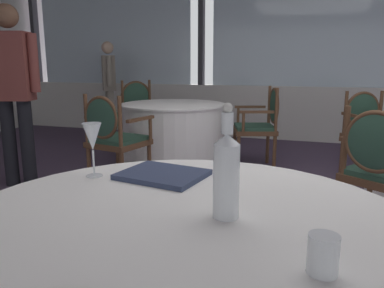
{
  "coord_description": "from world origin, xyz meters",
  "views": [
    {
      "loc": [
        0.18,
        -2.45,
        1.18
      ],
      "look_at": [
        -0.24,
        -1.16,
        0.89
      ],
      "focal_mm": 35.18,
      "sensor_mm": 36.0,
      "label": 1
    }
  ],
  "objects_px": {
    "water_bottle": "(226,173)",
    "wine_glass": "(92,138)",
    "dining_chair_0_2": "(262,121)",
    "diner_person_1": "(13,85)",
    "dining_chair_1_2": "(383,165)",
    "dining_chair_0_1": "(113,134)",
    "diner_person_0": "(109,83)",
    "dining_chair_1_1": "(368,127)",
    "menu_book": "(163,175)",
    "water_tumbler": "(323,254)",
    "dining_chair_0_0": "(140,111)"
  },
  "relations": [
    {
      "from": "water_bottle",
      "to": "wine_glass",
      "type": "xyz_separation_m",
      "value": [
        -0.59,
        0.24,
        0.02
      ]
    },
    {
      "from": "dining_chair_0_2",
      "to": "diner_person_1",
      "type": "relative_size",
      "value": 0.54
    },
    {
      "from": "dining_chair_0_2",
      "to": "dining_chair_1_2",
      "type": "relative_size",
      "value": 1.02
    },
    {
      "from": "dining_chair_0_1",
      "to": "diner_person_0",
      "type": "relative_size",
      "value": 0.59
    },
    {
      "from": "water_bottle",
      "to": "dining_chair_1_1",
      "type": "height_order",
      "value": "water_bottle"
    },
    {
      "from": "dining_chair_0_2",
      "to": "dining_chair_1_1",
      "type": "xyz_separation_m",
      "value": [
        1.11,
        -0.06,
        -0.01
      ]
    },
    {
      "from": "wine_glass",
      "to": "menu_book",
      "type": "height_order",
      "value": "wine_glass"
    },
    {
      "from": "menu_book",
      "to": "dining_chair_1_1",
      "type": "distance_m",
      "value": 3.13
    },
    {
      "from": "dining_chair_0_2",
      "to": "diner_person_0",
      "type": "height_order",
      "value": "diner_person_0"
    },
    {
      "from": "dining_chair_0_2",
      "to": "dining_chair_1_2",
      "type": "xyz_separation_m",
      "value": [
        1.0,
        -1.71,
        -0.0
      ]
    },
    {
      "from": "dining_chair_1_1",
      "to": "diner_person_1",
      "type": "xyz_separation_m",
      "value": [
        -3.28,
        -1.35,
        0.45
      ]
    },
    {
      "from": "water_tumbler",
      "to": "dining_chair_1_2",
      "type": "bearing_deg",
      "value": 77.53
    },
    {
      "from": "dining_chair_0_0",
      "to": "dining_chair_1_1",
      "type": "height_order",
      "value": "dining_chair_0_0"
    },
    {
      "from": "water_bottle",
      "to": "dining_chair_0_2",
      "type": "distance_m",
      "value": 3.33
    },
    {
      "from": "dining_chair_0_0",
      "to": "diner_person_1",
      "type": "bearing_deg",
      "value": -61.71
    },
    {
      "from": "dining_chair_1_2",
      "to": "diner_person_0",
      "type": "bearing_deg",
      "value": 84.71
    },
    {
      "from": "dining_chair_0_0",
      "to": "menu_book",
      "type": "bearing_deg",
      "value": -20.37
    },
    {
      "from": "water_bottle",
      "to": "menu_book",
      "type": "bearing_deg",
      "value": 136.26
    },
    {
      "from": "dining_chair_0_2",
      "to": "diner_person_0",
      "type": "bearing_deg",
      "value": -43.44
    },
    {
      "from": "dining_chair_0_0",
      "to": "dining_chair_1_2",
      "type": "height_order",
      "value": "dining_chair_0_0"
    },
    {
      "from": "menu_book",
      "to": "diner_person_0",
      "type": "distance_m",
      "value": 5.12
    },
    {
      "from": "wine_glass",
      "to": "diner_person_0",
      "type": "bearing_deg",
      "value": 119.59
    },
    {
      "from": "dining_chair_1_1",
      "to": "dining_chair_1_2",
      "type": "xyz_separation_m",
      "value": [
        -0.11,
        -1.65,
        0.01
      ]
    },
    {
      "from": "water_bottle",
      "to": "wine_glass",
      "type": "relative_size",
      "value": 1.56
    },
    {
      "from": "dining_chair_0_1",
      "to": "dining_chair_1_2",
      "type": "relative_size",
      "value": 1.0
    },
    {
      "from": "water_bottle",
      "to": "water_tumbler",
      "type": "relative_size",
      "value": 3.86
    },
    {
      "from": "dining_chair_0_2",
      "to": "menu_book",
      "type": "bearing_deg",
      "value": 72.54
    },
    {
      "from": "wine_glass",
      "to": "dining_chair_1_2",
      "type": "xyz_separation_m",
      "value": [
        1.25,
        1.35,
        -0.35
      ]
    },
    {
      "from": "dining_chair_0_0",
      "to": "dining_chair_1_1",
      "type": "relative_size",
      "value": 1.07
    },
    {
      "from": "water_tumbler",
      "to": "dining_chair_1_1",
      "type": "distance_m",
      "value": 3.51
    },
    {
      "from": "water_tumbler",
      "to": "dining_chair_1_1",
      "type": "height_order",
      "value": "dining_chair_1_1"
    },
    {
      "from": "wine_glass",
      "to": "dining_chair_0_2",
      "type": "bearing_deg",
      "value": 85.32
    },
    {
      "from": "water_bottle",
      "to": "dining_chair_1_1",
      "type": "relative_size",
      "value": 0.36
    },
    {
      "from": "water_tumbler",
      "to": "water_bottle",
      "type": "bearing_deg",
      "value": 138.75
    },
    {
      "from": "dining_chair_0_2",
      "to": "dining_chair_1_1",
      "type": "distance_m",
      "value": 1.11
    },
    {
      "from": "water_bottle",
      "to": "wine_glass",
      "type": "bearing_deg",
      "value": 158.0
    },
    {
      "from": "water_tumbler",
      "to": "diner_person_1",
      "type": "distance_m",
      "value": 3.5
    },
    {
      "from": "dining_chair_0_1",
      "to": "diner_person_1",
      "type": "distance_m",
      "value": 1.09
    },
    {
      "from": "water_tumbler",
      "to": "dining_chair_0_0",
      "type": "bearing_deg",
      "value": 120.75
    },
    {
      "from": "dining_chair_0_1",
      "to": "dining_chair_0_2",
      "type": "relative_size",
      "value": 0.98
    },
    {
      "from": "dining_chair_0_1",
      "to": "dining_chair_1_1",
      "type": "bearing_deg",
      "value": -49.32
    },
    {
      "from": "water_bottle",
      "to": "dining_chair_0_0",
      "type": "relative_size",
      "value": 0.34
    },
    {
      "from": "diner_person_1",
      "to": "dining_chair_1_2",
      "type": "bearing_deg",
      "value": -110.97
    },
    {
      "from": "wine_glass",
      "to": "diner_person_1",
      "type": "distance_m",
      "value": 2.54
    },
    {
      "from": "dining_chair_0_1",
      "to": "dining_chair_0_2",
      "type": "xyz_separation_m",
      "value": [
        1.19,
        1.3,
        -0.0
      ]
    },
    {
      "from": "dining_chair_0_1",
      "to": "diner_person_1",
      "type": "xyz_separation_m",
      "value": [
        -0.99,
        -0.11,
        0.44
      ]
    },
    {
      "from": "dining_chair_1_2",
      "to": "diner_person_1",
      "type": "height_order",
      "value": "diner_person_1"
    },
    {
      "from": "dining_chair_1_1",
      "to": "water_bottle",
      "type": "bearing_deg",
      "value": -39.68
    },
    {
      "from": "dining_chair_1_1",
      "to": "dining_chair_1_2",
      "type": "height_order",
      "value": "dining_chair_1_2"
    },
    {
      "from": "menu_book",
      "to": "diner_person_1",
      "type": "height_order",
      "value": "diner_person_1"
    }
  ]
}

